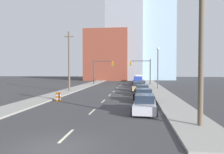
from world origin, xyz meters
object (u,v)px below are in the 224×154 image
Objects in this scene: sedan_black at (143,95)px; pickup_truck_blue at (138,82)px; utility_pole_right_near at (201,48)px; sedan_tan at (138,87)px; traffic_barrel at (58,97)px; street_lamp at (158,65)px; box_truck_maroon at (139,79)px; traffic_signal_left at (100,68)px; sedan_white at (141,85)px; sedan_orange at (142,90)px; sedan_teal at (138,81)px; traffic_signal_right at (144,68)px; utility_pole_left_mid at (69,61)px; sedan_silver at (145,104)px.

pickup_truck_blue is at bearing 87.80° from sedan_black.
sedan_black is (-3.12, 10.71, -4.17)m from utility_pole_right_near.
sedan_tan is at bearing 89.17° from sedan_black.
utility_pole_right_near is 9.91× the size of traffic_barrel.
street_lamp reaches higher than box_truck_maroon.
traffic_signal_left reaches higher than box_truck_maroon.
sedan_white reaches higher than traffic_barrel.
sedan_orange is (9.54, 6.79, 0.19)m from traffic_barrel.
sedan_teal is 6.29m from box_truck_maroon.
sedan_black is at bearing -88.95° from box_truck_maroon.
box_truck_maroon is (-1.08, 11.49, -2.89)m from traffic_signal_right.
sedan_tan is (9.04, 12.49, 0.21)m from traffic_barrel.
pickup_truck_blue is (0.03, 13.19, 0.12)m from sedan_tan.
sedan_tan is at bearing -135.60° from street_lamp.
sedan_black is at bearing -91.15° from sedan_teal.
sedan_white is at bearing 96.00° from utility_pole_right_near.
sedan_black is 0.75× the size of pickup_truck_blue.
sedan_white is at bearing -41.65° from traffic_signal_left.
utility_pole_right_near is 16.65m from traffic_barrel.
sedan_orange is 0.69× the size of pickup_truck_blue.
sedan_tan is at bearing -93.37° from pickup_truck_blue.
sedan_white is at bearing -88.30° from box_truck_maroon.
traffic_signal_right is 6.25× the size of traffic_barrel.
utility_pole_right_near is at bearing -89.71° from street_lamp.
utility_pole_right_near is 28.76m from sedan_white.
traffic_signal_right is 9.15m from sedan_white.
utility_pole_left_mid is 2.17× the size of sedan_tan.
sedan_orange is (-3.12, 16.69, -4.17)m from utility_pole_right_near.
traffic_barrel is 0.20× the size of sedan_silver.
box_truck_maroon reaches higher than sedan_tan.
box_truck_maroon reaches higher than pickup_truck_blue.
sedan_white is 7.31m from pickup_truck_blue.
sedan_orange reaches higher than sedan_black.
traffic_signal_left is at bearing -128.12° from box_truck_maroon.
traffic_signal_left is 16.63m from street_lamp.
sedan_teal is at bearing 101.72° from street_lamp.
street_lamp is (14.60, 5.31, -0.55)m from utility_pole_left_mid.
sedan_black is 1.11× the size of sedan_teal.
utility_pole_left_mid reaches higher than sedan_orange.
sedan_orange is (-0.90, -20.14, -3.23)m from traffic_signal_right.
sedan_black is at bearing -40.10° from utility_pole_left_mid.
traffic_signal_right is 1.25× the size of sedan_black.
traffic_signal_left is 1.39× the size of sedan_teal.
sedan_orange is at bearing -108.14° from street_lamp.
street_lamp is 5.32m from sedan_white.
utility_pole_right_near is 25.80m from street_lamp.
utility_pole_left_mid reaches higher than sedan_black.
traffic_signal_left reaches higher than traffic_barrel.
utility_pole_left_mid reaches higher than street_lamp.
street_lamp reaches higher than traffic_signal_left.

